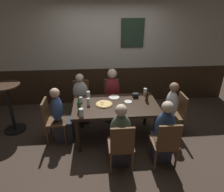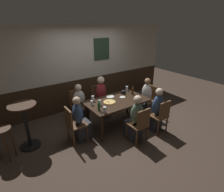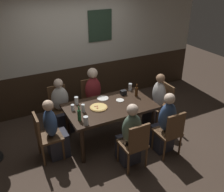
% 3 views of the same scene
% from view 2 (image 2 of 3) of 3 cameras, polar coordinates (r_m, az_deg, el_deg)
% --- Properties ---
extents(ground_plane, '(12.00, 12.00, 0.00)m').
position_cam_2_polar(ground_plane, '(4.86, 1.47, -9.46)').
color(ground_plane, '#423328').
extents(wall_back, '(6.40, 0.13, 2.60)m').
position_cam_2_polar(wall_back, '(5.67, -8.50, 9.41)').
color(wall_back, '#332316').
rests_on(wall_back, ground_plane).
extents(dining_table, '(1.61, 0.94, 0.74)m').
position_cam_2_polar(dining_table, '(4.54, 1.55, -2.42)').
color(dining_table, black).
rests_on(dining_table, ground_plane).
extents(chair_head_east, '(0.40, 0.40, 0.88)m').
position_cam_2_polar(chair_head_east, '(5.37, 12.04, -0.72)').
color(chair_head_east, brown).
rests_on(chair_head_east, ground_plane).
extents(chair_right_near, '(0.40, 0.40, 0.88)m').
position_cam_2_polar(chair_right_near, '(4.50, 15.70, -5.90)').
color(chair_right_near, brown).
rests_on(chair_right_near, ground_plane).
extents(chair_mid_far, '(0.40, 0.40, 0.88)m').
position_cam_2_polar(chair_mid_far, '(5.28, -4.21, -0.66)').
color(chair_mid_far, brown).
rests_on(chair_mid_far, ground_plane).
extents(chair_left_far, '(0.40, 0.40, 0.88)m').
position_cam_2_polar(chair_left_far, '(4.99, -11.19, -2.53)').
color(chair_left_far, brown).
rests_on(chair_left_far, ground_plane).
extents(chair_head_west, '(0.40, 0.40, 0.88)m').
position_cam_2_polar(chair_head_west, '(4.09, -12.49, -8.65)').
color(chair_head_west, brown).
rests_on(chair_head_west, ground_plane).
extents(chair_mid_near, '(0.40, 0.40, 0.88)m').
position_cam_2_polar(chair_mid_near, '(4.03, 9.14, -8.87)').
color(chair_mid_near, brown).
rests_on(chair_mid_near, ground_plane).
extents(person_head_east, '(0.37, 0.34, 1.15)m').
position_cam_2_polar(person_head_east, '(5.26, 10.81, -1.29)').
color(person_head_east, '#2D2D38').
rests_on(person_head_east, ground_plane).
extents(person_right_near, '(0.34, 0.37, 1.16)m').
position_cam_2_polar(person_right_near, '(4.60, 14.15, -5.24)').
color(person_right_near, '#2D2D38').
rests_on(person_right_near, ground_plane).
extents(person_mid_far, '(0.34, 0.37, 1.20)m').
position_cam_2_polar(person_mid_far, '(5.15, -3.29, -1.07)').
color(person_mid_far, '#2D2D38').
rests_on(person_mid_far, ground_plane).
extents(person_left_far, '(0.34, 0.37, 1.11)m').
position_cam_2_polar(person_left_far, '(4.87, -10.35, -3.56)').
color(person_left_far, '#2D2D38').
rests_on(person_left_far, ground_plane).
extents(person_head_west, '(0.37, 0.34, 1.11)m').
position_cam_2_polar(person_head_west, '(4.16, -10.37, -8.39)').
color(person_head_west, '#2D2D38').
rests_on(person_head_west, ground_plane).
extents(person_mid_near, '(0.34, 0.37, 1.14)m').
position_cam_2_polar(person_mid_near, '(4.14, 7.56, -8.15)').
color(person_mid_near, '#2D2D38').
rests_on(person_mid_near, ground_plane).
extents(pizza, '(0.32, 0.32, 0.03)m').
position_cam_2_polar(pizza, '(4.40, -0.83, -1.98)').
color(pizza, tan).
rests_on(pizza, dining_table).
extents(pint_glass_stout, '(0.06, 0.06, 0.14)m').
position_cam_2_polar(pint_glass_stout, '(4.23, -4.09, -2.32)').
color(pint_glass_stout, silver).
rests_on(pint_glass_stout, dining_table).
extents(highball_clear, '(0.07, 0.07, 0.14)m').
position_cam_2_polar(highball_clear, '(4.48, -6.30, -0.89)').
color(highball_clear, silver).
rests_on(highball_clear, dining_table).
extents(tumbler_water, '(0.08, 0.08, 0.15)m').
position_cam_2_polar(tumbler_water, '(3.87, -2.42, -4.67)').
color(tumbler_water, silver).
rests_on(tumbler_water, dining_table).
extents(pint_glass_pale, '(0.07, 0.07, 0.14)m').
position_cam_2_polar(pint_glass_pale, '(5.14, 4.89, 2.35)').
color(pint_glass_pale, silver).
rests_on(pint_glass_pale, dining_table).
extents(beer_glass_tall, '(0.06, 0.06, 0.11)m').
position_cam_2_polar(beer_glass_tall, '(4.27, -6.68, -2.34)').
color(beer_glass_tall, silver).
rests_on(beer_glass_tall, dining_table).
extents(beer_bottle_green, '(0.06, 0.06, 0.26)m').
position_cam_2_polar(beer_bottle_green, '(3.97, -4.32, -3.51)').
color(beer_bottle_green, '#194723').
rests_on(beer_bottle_green, dining_table).
extents(beer_bottle_brown, '(0.06, 0.06, 0.25)m').
position_cam_2_polar(beer_bottle_brown, '(4.90, 6.77, 1.69)').
color(beer_bottle_brown, '#42230F').
rests_on(beer_bottle_brown, dining_table).
extents(plate_white_large, '(0.22, 0.22, 0.01)m').
position_cam_2_polar(plate_white_large, '(4.73, -0.57, -0.18)').
color(plate_white_large, white).
rests_on(plate_white_large, dining_table).
extents(plate_white_small, '(0.15, 0.15, 0.01)m').
position_cam_2_polar(plate_white_small, '(4.71, 3.46, -0.35)').
color(plate_white_small, white).
rests_on(plate_white_small, dining_table).
extents(condiment_caddy, '(0.11, 0.09, 0.09)m').
position_cam_2_polar(condiment_caddy, '(4.93, 3.74, 1.25)').
color(condiment_caddy, black).
rests_on(condiment_caddy, dining_table).
extents(side_bar_table, '(0.56, 0.56, 1.05)m').
position_cam_2_polar(side_bar_table, '(4.21, -26.48, -7.87)').
color(side_bar_table, black).
rests_on(side_bar_table, ground_plane).
extents(bar_stool, '(0.34, 0.34, 0.72)m').
position_cam_2_polar(bar_stool, '(4.09, -32.18, -10.89)').
color(bar_stool, '#422B1C').
rests_on(bar_stool, ground_plane).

